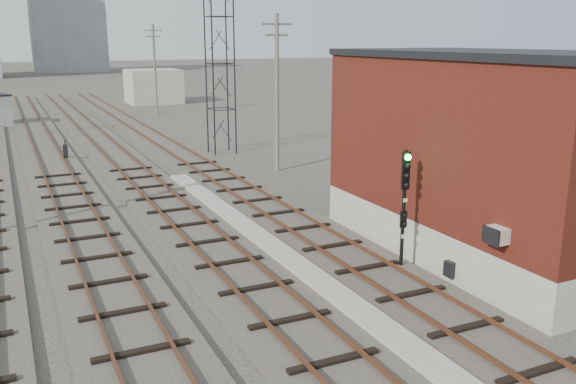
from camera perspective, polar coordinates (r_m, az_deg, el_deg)
ground at (r=65.20m, az=-18.14°, el=6.77°), size 320.00×320.00×0.00m
track_right at (r=45.14m, az=-11.46°, el=4.31°), size 3.20×90.00×0.39m
track_mid_right at (r=44.38m, az=-16.48°, el=3.85°), size 3.20×90.00×0.39m
track_mid_left at (r=43.97m, az=-21.63°, el=3.34°), size 3.20×90.00×0.39m
platform_curb at (r=21.48m, az=-0.26°, el=-6.24°), size 0.90×28.00×0.26m
brick_building at (r=22.81m, az=18.14°, el=3.39°), size 6.54×12.20×7.22m
lattice_tower at (r=41.51m, az=-6.45°, el=13.93°), size 1.60×1.60×15.00m
utility_pole_right_a at (r=35.47m, az=-1.04°, el=9.61°), size 1.80×0.24×9.00m
utility_pole_right_b at (r=63.98m, az=-12.36°, el=11.33°), size 1.80×0.24×9.00m
apartment_right at (r=155.17m, az=-20.04°, el=15.35°), size 16.00×12.00×26.00m
shed_right at (r=76.38m, az=-12.48°, el=9.63°), size 6.00×6.00×4.00m
signal_mast at (r=20.36m, az=10.84°, el=-0.84°), size 0.40×0.41×4.13m
switch_stand at (r=41.57m, az=-20.09°, el=3.57°), size 0.32×0.32×1.24m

